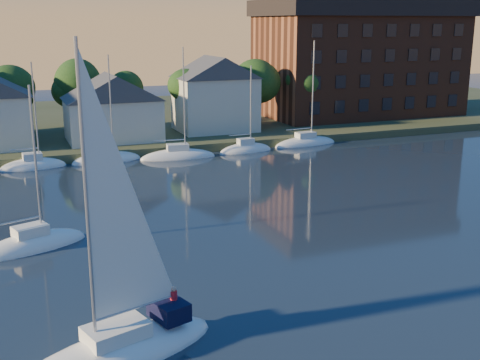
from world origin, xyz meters
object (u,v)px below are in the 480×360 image
clubhouse_east (215,93)px  condo_block (359,58)px  clubhouse_centre (112,106)px  hero_sailboat (120,343)px  drifting_sailboat_left (32,247)px

clubhouse_east → condo_block: (26.00, 5.95, 3.79)m
clubhouse_centre → condo_block: (40.00, 7.95, 4.66)m
condo_block → clubhouse_east: bearing=-167.1°
hero_sailboat → clubhouse_centre: bearing=-117.1°
drifting_sailboat_left → condo_block: bearing=18.5°
hero_sailboat → drifting_sailboat_left: (-3.02, 16.05, -0.54)m
clubhouse_east → hero_sailboat: size_ratio=0.67×
condo_block → hero_sailboat: size_ratio=1.99×
condo_block → drifting_sailboat_left: size_ratio=2.54×
clubhouse_centre → hero_sailboat: 49.51m
clubhouse_east → condo_block: bearing=12.9°
clubhouse_centre → hero_sailboat: size_ratio=0.74×
clubhouse_centre → condo_block: 41.05m
clubhouse_centre → condo_block: condo_block is taller
condo_block → drifting_sailboat_left: 66.26m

